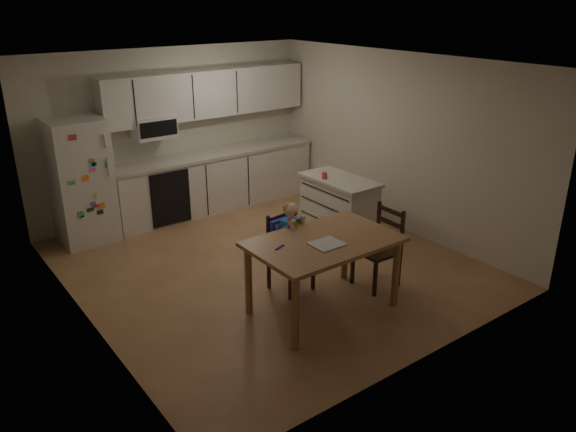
% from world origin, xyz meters
% --- Properties ---
extents(room, '(4.52, 5.01, 2.51)m').
position_xyz_m(room, '(0.00, 0.48, 1.25)').
color(room, '#916542').
rests_on(room, ground).
extents(refrigerator, '(0.72, 0.70, 1.70)m').
position_xyz_m(refrigerator, '(-1.55, 2.15, 0.85)').
color(refrigerator, silver).
rests_on(refrigerator, ground).
extents(kitchen_run, '(3.37, 0.62, 2.15)m').
position_xyz_m(kitchen_run, '(0.50, 2.24, 0.88)').
color(kitchen_run, silver).
rests_on(kitchen_run, ground).
extents(kitchen_island, '(0.60, 1.14, 0.84)m').
position_xyz_m(kitchen_island, '(1.36, 0.19, 0.42)').
color(kitchen_island, silver).
rests_on(kitchen_island, ground).
extents(red_cup, '(0.07, 0.07, 0.09)m').
position_xyz_m(red_cup, '(1.18, 0.31, 0.89)').
color(red_cup, '#D94132').
rests_on(red_cup, kitchen_island).
extents(dining_table, '(1.54, 0.99, 0.83)m').
position_xyz_m(dining_table, '(-0.13, -1.25, 0.72)').
color(dining_table, brown).
rests_on(dining_table, ground).
extents(napkin, '(0.31, 0.27, 0.01)m').
position_xyz_m(napkin, '(-0.19, -1.36, 0.83)').
color(napkin, silver).
rests_on(napkin, dining_table).
extents(toddler_spoon, '(0.12, 0.06, 0.02)m').
position_xyz_m(toddler_spoon, '(-0.63, -1.14, 0.84)').
color(toddler_spoon, '#2733CA').
rests_on(toddler_spoon, dining_table).
extents(chair_booster, '(0.44, 0.44, 1.07)m').
position_xyz_m(chair_booster, '(-0.14, -0.63, 0.64)').
color(chair_booster, black).
rests_on(chair_booster, ground).
extents(chair_side, '(0.43, 0.43, 0.95)m').
position_xyz_m(chair_side, '(0.81, -1.20, 0.54)').
color(chair_side, black).
rests_on(chair_side, ground).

